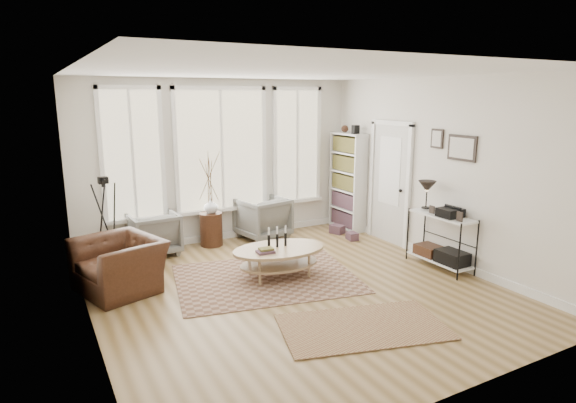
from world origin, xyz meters
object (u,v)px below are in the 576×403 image
armchair_right (263,218)px  accent_chair (119,265)px  low_shelf (441,235)px  coffee_table (279,254)px  armchair_left (153,233)px  bookcase (348,181)px  side_table (210,202)px

armchair_right → accent_chair: size_ratio=0.77×
low_shelf → coffee_table: bearing=160.6°
armchair_left → armchair_right: armchair_right is taller
bookcase → coffee_table: 3.02m
bookcase → side_table: 2.79m
coffee_table → armchair_right: 2.01m
armchair_right → side_table: size_ratio=0.51×
side_table → accent_chair: size_ratio=1.49×
armchair_left → armchair_right: (2.01, -0.02, 0.03)m
low_shelf → side_table: size_ratio=0.79×
bookcase → low_shelf: (-0.06, -2.52, -0.44)m
side_table → bookcase: bearing=-4.6°
accent_chair → side_table: bearing=108.7°
coffee_table → bookcase: bearing=34.8°
armchair_right → accent_chair: armchair_right is taller
accent_chair → bookcase: bearing=85.7°
coffee_table → accent_chair: (-2.13, 0.59, 0.02)m
armchair_left → low_shelf: bearing=140.4°
bookcase → accent_chair: bearing=-166.5°
armchair_right → bookcase: bearing=162.6°
low_shelf → side_table: side_table is taller
bookcase → low_shelf: bookcase is taller
coffee_table → armchair_left: bearing=125.4°
coffee_table → side_table: side_table is taller
bookcase → armchair_right: 1.88m
armchair_right → armchair_left: bearing=-11.1°
bookcase → side_table: bearing=175.4°
accent_chair → coffee_table: bearing=56.6°
low_shelf → accent_chair: bearing=162.4°
bookcase → side_table: bookcase is taller
armchair_left → bookcase: bearing=173.3°
low_shelf → armchair_right: bearing=122.2°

